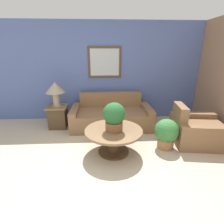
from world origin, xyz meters
name	(u,v)px	position (x,y,z in m)	size (l,w,h in m)	color
ground_plane	(104,179)	(0.00, 0.00, 0.00)	(20.00, 20.00, 0.00)	#BCAD93
wall_back	(102,72)	(0.00, 2.66, 1.31)	(7.36, 0.09, 2.60)	#5166A8
couch_main	(111,116)	(0.21, 2.02, 0.26)	(2.01, 0.99, 0.82)	brown
armchair	(196,130)	(1.98, 1.07, 0.26)	(1.11, 1.07, 0.82)	brown
coffee_table	(113,136)	(0.19, 0.75, 0.34)	(1.08, 1.08, 0.48)	#4C3823
side_table	(58,116)	(-1.14, 2.01, 0.29)	(0.50, 0.50, 0.56)	#4C3823
table_lamp	(55,89)	(-1.14, 2.01, 0.99)	(0.47, 0.47, 0.60)	tan
potted_plant_on_table	(114,116)	(0.20, 0.72, 0.75)	(0.41, 0.41, 0.53)	brown
potted_plant_floor	(166,133)	(1.25, 0.87, 0.33)	(0.47, 0.47, 0.61)	#9E6B42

